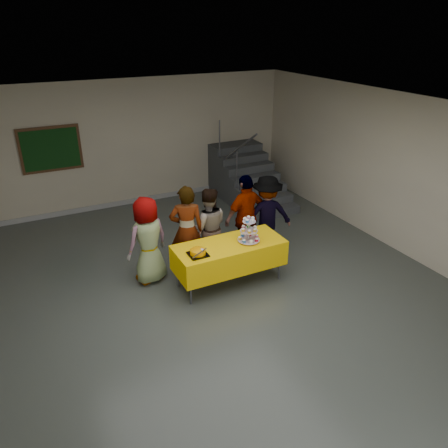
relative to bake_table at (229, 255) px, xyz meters
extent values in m
plane|color=#4C514C|center=(-0.45, -0.66, -0.56)|extent=(10.00, 10.00, 0.00)
cube|color=#C1B79C|center=(-0.45, 4.34, 0.94)|extent=(8.00, 0.04, 3.00)
cube|color=#C1B79C|center=(3.55, -0.66, 0.94)|extent=(0.04, 10.00, 3.00)
cube|color=silver|center=(-0.45, -0.66, 2.44)|extent=(8.00, 10.00, 0.04)
cube|color=#999999|center=(-0.45, 4.32, -0.50)|extent=(7.90, 0.03, 0.12)
cylinder|color=#595960|center=(-0.84, -0.29, -0.19)|extent=(0.04, 0.04, 0.73)
cylinder|color=#595960|center=(0.84, -0.29, -0.19)|extent=(0.04, 0.04, 0.73)
cylinder|color=#595960|center=(-0.84, 0.29, -0.19)|extent=(0.04, 0.04, 0.73)
cylinder|color=#595960|center=(0.84, 0.29, -0.19)|extent=(0.04, 0.04, 0.73)
cube|color=#595960|center=(0.00, 0.00, 0.18)|extent=(1.80, 0.70, 0.02)
cube|color=#FDC205|center=(0.00, 0.00, -0.01)|extent=(1.88, 0.78, 0.44)
cylinder|color=silver|center=(0.33, -0.07, 0.22)|extent=(0.18, 0.18, 0.01)
cylinder|color=silver|center=(0.33, -0.07, 0.42)|extent=(0.02, 0.02, 0.42)
cylinder|color=silver|center=(0.33, -0.07, 0.24)|extent=(0.38, 0.38, 0.01)
cylinder|color=silver|center=(0.33, -0.07, 0.41)|extent=(0.30, 0.30, 0.01)
cylinder|color=silver|center=(0.33, -0.07, 0.58)|extent=(0.22, 0.22, 0.01)
cube|color=black|center=(-0.63, -0.12, 0.22)|extent=(0.30, 0.30, 0.02)
cylinder|color=#FF9B00|center=(-0.63, -0.12, 0.27)|extent=(0.25, 0.25, 0.07)
ellipsoid|color=#FF9B00|center=(-0.63, -0.12, 0.30)|extent=(0.25, 0.25, 0.05)
ellipsoid|color=white|center=(-0.58, -0.15, 0.32)|extent=(0.08, 0.08, 0.02)
cube|color=silver|center=(-0.65, -0.25, 0.32)|extent=(0.30, 0.16, 0.04)
imported|color=slate|center=(-1.19, 0.71, 0.22)|extent=(0.87, 0.69, 1.55)
imported|color=slate|center=(-0.49, 0.68, 0.27)|extent=(0.70, 0.58, 1.66)
imported|color=slate|center=(-0.04, 0.76, 0.20)|extent=(0.87, 0.77, 1.51)
imported|color=slate|center=(0.73, 0.73, 0.27)|extent=(1.02, 0.57, 1.64)
imported|color=slate|center=(1.17, 0.71, 0.23)|extent=(1.12, 0.82, 1.57)
cube|color=#424447|center=(2.25, 2.09, -0.47)|extent=(1.30, 0.30, 0.18)
cube|color=#424447|center=(2.25, 2.39, -0.38)|extent=(1.30, 0.30, 0.36)
cube|color=#424447|center=(2.25, 2.69, -0.29)|extent=(1.30, 0.30, 0.54)
cube|color=#424447|center=(2.25, 2.99, -0.20)|extent=(1.30, 0.30, 0.72)
cube|color=#424447|center=(2.25, 3.29, -0.11)|extent=(1.30, 0.30, 0.90)
cube|color=#424447|center=(2.25, 3.59, -0.02)|extent=(1.30, 0.30, 1.08)
cube|color=#424447|center=(2.25, 3.89, 0.07)|extent=(1.30, 0.30, 1.26)
cube|color=#424447|center=(2.25, 4.19, 0.07)|extent=(1.30, 0.30, 1.26)
cylinder|color=#595960|center=(1.65, 2.04, -0.11)|extent=(0.04, 0.04, 0.90)
cylinder|color=#595960|center=(1.65, 2.84, 0.43)|extent=(0.04, 0.04, 0.90)
cylinder|color=#595960|center=(1.65, 3.74, 0.97)|extent=(0.04, 0.04, 0.90)
cylinder|color=#595960|center=(1.65, 2.89, 0.88)|extent=(0.04, 1.85, 1.20)
cube|color=#472B16|center=(-2.20, 4.31, 1.04)|extent=(1.30, 0.04, 1.00)
cube|color=#123812|center=(-2.20, 4.28, 1.04)|extent=(1.18, 0.02, 0.88)
camera|label=1|loc=(-2.98, -5.76, 3.63)|focal=35.00mm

